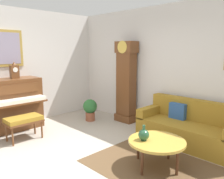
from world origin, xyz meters
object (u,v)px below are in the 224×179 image
at_px(potted_plant, 90,108).
at_px(coffee_table, 157,142).
at_px(green_jug, 144,135).
at_px(grandfather_clock, 126,84).
at_px(couch, 188,128).
at_px(piano, 8,105).
at_px(piano_bench, 24,120).
at_px(mantel_clock, 14,71).

bearing_deg(potted_plant, coffee_table, -16.97).
distance_m(coffee_table, green_jug, 0.24).
xyz_separation_m(grandfather_clock, couch, (1.82, -0.21, -0.65)).
relative_size(piano, potted_plant, 2.57).
xyz_separation_m(piano_bench, grandfather_clock, (0.62, 2.40, 0.56)).
relative_size(couch, green_jug, 7.92).
distance_m(couch, mantel_clock, 3.93).
distance_m(green_jug, potted_plant, 2.61).
relative_size(grandfather_clock, potted_plant, 3.62).
relative_size(mantel_clock, potted_plant, 0.68).
xyz_separation_m(grandfather_clock, mantel_clock, (-1.41, -2.20, 0.38)).
bearing_deg(piano_bench, couch, 41.94).
bearing_deg(piano, couch, 34.20).
bearing_deg(piano_bench, green_jug, 19.55).
height_order(piano, potted_plant, piano).
bearing_deg(mantel_clock, piano, -90.48).
xyz_separation_m(coffee_table, mantel_clock, (-3.32, -0.79, 0.94)).
bearing_deg(mantel_clock, grandfather_clock, 57.35).
relative_size(coffee_table, green_jug, 3.67).
bearing_deg(grandfather_clock, piano, -120.44).
xyz_separation_m(grandfather_clock, coffee_table, (1.91, -1.41, -0.56)).
xyz_separation_m(piano, piano_bench, (0.79, 0.00, -0.19)).
bearing_deg(piano_bench, piano, -179.70).
bearing_deg(mantel_clock, piano_bench, -14.08).
bearing_deg(mantel_clock, coffee_table, 13.34).
bearing_deg(green_jug, potted_plant, 159.14).
relative_size(piano_bench, potted_plant, 1.25).
bearing_deg(green_jug, piano, -165.01).
xyz_separation_m(green_jug, potted_plant, (-2.43, 0.93, -0.20)).
bearing_deg(grandfather_clock, coffee_table, -36.59).
bearing_deg(piano, coffee_table, 16.59).
xyz_separation_m(piano, grandfather_clock, (1.41, 2.40, 0.37)).
bearing_deg(potted_plant, green_jug, -20.86).
xyz_separation_m(piano_bench, potted_plant, (-0.06, 1.77, -0.08)).
xyz_separation_m(piano, green_jug, (3.17, 0.85, -0.07)).
bearing_deg(coffee_table, mantel_clock, -166.66).
distance_m(couch, green_jug, 1.37).
bearing_deg(potted_plant, mantel_clock, -115.01).
relative_size(piano, green_jug, 6.00).
height_order(piano, coffee_table, piano).
bearing_deg(couch, piano, -145.80).
bearing_deg(couch, grandfather_clock, 173.50).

